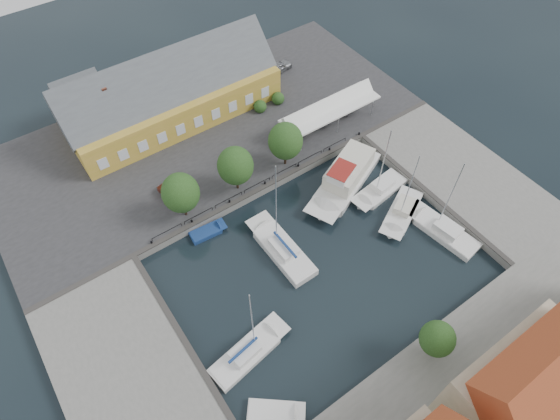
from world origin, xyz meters
name	(u,v)px	position (x,y,z in m)	size (l,w,h in m)	color
ground	(311,253)	(0.00, 0.00, 0.00)	(140.00, 140.00, 0.00)	black
north_quay	(208,133)	(0.00, 23.00, 0.50)	(56.00, 26.00, 1.00)	#2D2D30
west_quay	(133,383)	(-22.00, -2.00, 0.50)	(12.00, 24.00, 1.00)	slate
east_quay	(462,176)	(22.00, -2.00, 0.50)	(12.00, 24.00, 1.00)	slate
south_bank	(457,417)	(0.00, -21.00, 0.50)	(56.00, 14.00, 1.00)	slate
quay_edge_fittings	(286,219)	(0.02, 4.75, 1.06)	(56.00, 24.72, 0.40)	#383533
warehouse	(167,95)	(-2.60, 28.36, 4.43)	(28.56, 14.00, 9.55)	gold
tent_canopy	(330,109)	(14.00, 14.50, 3.68)	(14.00, 4.00, 2.83)	white
quay_trees	(235,166)	(-2.00, 12.00, 4.88)	(18.20, 4.20, 6.30)	black
car_silver	(278,67)	(15.09, 28.00, 1.79)	(1.87, 4.66, 1.59)	#95989C
car_red	(172,194)	(-9.07, 15.21, 1.64)	(1.34, 3.85, 1.27)	#571E13
center_sailboat	(282,250)	(-2.53, 2.05, 0.36)	(3.10, 10.10, 13.60)	white
trawler	(346,178)	(9.64, 5.75, 1.02)	(13.72, 8.88, 5.00)	white
east_boat_a	(380,191)	(12.22, 2.22, 0.26)	(8.12, 3.53, 11.22)	white
east_boat_b	(401,213)	(12.02, -1.75, 0.26)	(8.39, 5.92, 11.13)	white
east_boat_c	(443,231)	(13.99, -6.42, 0.26)	(4.04, 9.26, 11.41)	white
west_boat_d	(248,353)	(-11.84, -5.60, 0.27)	(8.91, 3.90, 11.55)	white
launch_sw	(275,413)	(-12.80, -11.47, 0.09)	(5.21, 4.73, 0.98)	white
launch_nw	(208,232)	(-8.01, 8.98, 0.09)	(4.38, 2.02, 0.88)	navy
townhouses	(517,409)	(1.93, -23.24, 5.82)	(36.30, 8.50, 12.00)	beige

